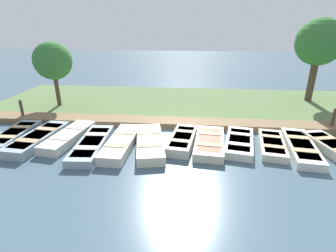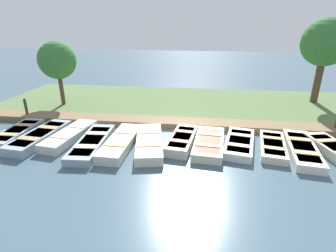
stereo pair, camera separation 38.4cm
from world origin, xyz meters
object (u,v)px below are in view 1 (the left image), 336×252
object	(u,v)px
rowboat_5	(150,143)
park_tree_left	(319,43)
rowboat_1	(38,138)
rowboat_3	(92,144)
rowboat_4	(121,143)
park_tree_far_left	(53,61)
rowboat_0	(14,135)
mooring_post_near	(22,110)
rowboat_6	(182,140)
rowboat_2	(69,137)
rowboat_7	(209,143)
rowboat_9	(272,144)
mooring_post_far	(333,120)
rowboat_8	(239,142)
rowboat_10	(301,147)
rowboat_11	(333,148)

from	to	relation	value
rowboat_5	park_tree_left	distance (m)	12.57
rowboat_1	rowboat_3	distance (m)	2.58
rowboat_4	park_tree_far_left	bearing A→B (deg)	-132.45
rowboat_0	mooring_post_near	world-z (taller)	mooring_post_near
rowboat_6	mooring_post_near	size ratio (longest dim) A/B	2.49
rowboat_5	mooring_post_near	size ratio (longest dim) A/B	3.11
rowboat_0	rowboat_6	distance (m)	7.66
rowboat_2	rowboat_7	distance (m)	6.27
rowboat_6	rowboat_7	size ratio (longest dim) A/B	0.92
rowboat_4	rowboat_9	size ratio (longest dim) A/B	1.20
rowboat_1	rowboat_9	distance (m)	10.20
rowboat_7	park_tree_left	xyz separation A→B (m)	(-7.26, 6.85, 3.64)
mooring_post_far	rowboat_2	bearing A→B (deg)	-79.33
rowboat_7	rowboat_9	bearing A→B (deg)	97.55
rowboat_2	rowboat_9	distance (m)	8.92
rowboat_6	rowboat_9	world-z (taller)	rowboat_6
rowboat_0	rowboat_1	bearing A→B (deg)	78.07
park_tree_left	rowboat_8	bearing A→B (deg)	-38.14
rowboat_5	rowboat_8	world-z (taller)	rowboat_5
rowboat_10	rowboat_4	bearing A→B (deg)	-79.83
rowboat_8	park_tree_left	distance (m)	9.71
park_tree_far_left	rowboat_4	bearing A→B (deg)	45.87
rowboat_11	mooring_post_far	world-z (taller)	mooring_post_far
rowboat_10	mooring_post_far	size ratio (longest dim) A/B	3.05
rowboat_6	rowboat_8	xyz separation A→B (m)	(-0.05, 2.45, -0.03)
rowboat_1	park_tree_far_left	xyz separation A→B (m)	(-5.00, -1.48, 2.66)
rowboat_6	rowboat_10	xyz separation A→B (m)	(0.19, 4.93, -0.03)
rowboat_0	rowboat_5	world-z (taller)	rowboat_5
rowboat_6	rowboat_7	world-z (taller)	rowboat_6
rowboat_3	rowboat_5	bearing A→B (deg)	93.98
rowboat_11	rowboat_7	bearing A→B (deg)	-104.33
park_tree_far_left	park_tree_left	world-z (taller)	park_tree_left
park_tree_far_left	park_tree_left	size ratio (longest dim) A/B	0.75
rowboat_6	rowboat_3	bearing A→B (deg)	-71.49
rowboat_10	park_tree_far_left	xyz separation A→B (m)	(-4.74, -12.79, 2.70)
rowboat_4	rowboat_0	bearing A→B (deg)	-92.39
rowboat_8	rowboat_10	bearing A→B (deg)	95.36
rowboat_8	rowboat_11	xyz separation A→B (m)	(0.28, 3.71, 0.04)
rowboat_11	rowboat_5	bearing A→B (deg)	-101.81
rowboat_8	park_tree_far_left	world-z (taller)	park_tree_far_left
rowboat_3	rowboat_5	xyz separation A→B (m)	(-0.32, 2.43, 0.03)
rowboat_4	rowboat_6	bearing A→B (deg)	103.96
rowboat_0	rowboat_3	world-z (taller)	rowboat_0
rowboat_5	rowboat_8	distance (m)	3.86
park_tree_far_left	park_tree_left	xyz separation A→B (m)	(-2.57, 15.87, 0.96)
rowboat_0	rowboat_7	size ratio (longest dim) A/B	0.98
rowboat_0	park_tree_far_left	distance (m)	5.46
rowboat_0	rowboat_11	world-z (taller)	rowboat_11
rowboat_1	rowboat_5	size ratio (longest dim) A/B	0.98
rowboat_11	mooring_post_near	size ratio (longest dim) A/B	2.65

